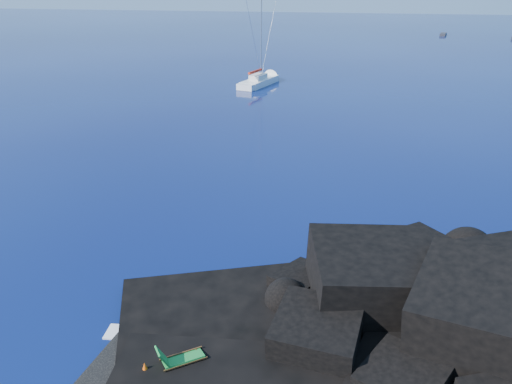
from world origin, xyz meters
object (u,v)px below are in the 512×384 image
(marker_cone, at_px, (145,369))
(distant_boat_a, at_px, (443,35))
(deck_chair, at_px, (183,354))
(sailboat, at_px, (260,85))

(marker_cone, relative_size, distant_boat_a, 0.13)
(deck_chair, bearing_deg, distant_boat_a, 41.34)
(marker_cone, height_order, distant_boat_a, marker_cone)
(distant_boat_a, bearing_deg, marker_cone, -89.27)
(deck_chair, distance_m, distant_boat_a, 121.72)
(deck_chair, bearing_deg, sailboat, 61.12)
(marker_cone, distance_m, distant_boat_a, 122.62)
(distant_boat_a, bearing_deg, sailboat, -102.28)
(deck_chair, xyz_separation_m, distant_boat_a, (24.81, 119.16, -0.91))
(deck_chair, distance_m, marker_cone, 1.36)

